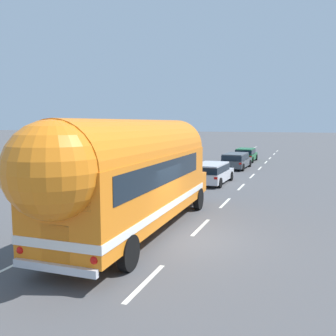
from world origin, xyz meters
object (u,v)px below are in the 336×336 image
at_px(painted_bus, 132,172).
at_px(car_third, 246,154).
at_px(car_lead, 212,172).
at_px(car_second, 236,160).

xyz_separation_m(painted_bus, car_third, (-0.09, 27.18, -1.52)).
bearing_deg(car_lead, painted_bus, -89.59).
relative_size(car_lead, car_third, 1.07).
distance_m(painted_bus, car_lead, 12.24).
bearing_deg(car_lead, car_second, 89.33).
relative_size(painted_bus, car_lead, 2.60).
relative_size(car_second, car_third, 1.11).
distance_m(car_lead, car_second, 8.62).
height_order(painted_bus, car_lead, painted_bus).
distance_m(car_second, car_third, 6.41).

